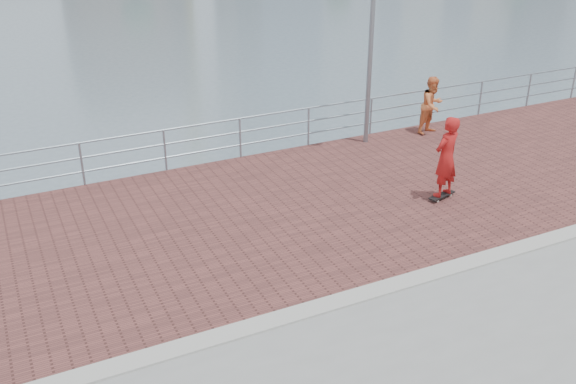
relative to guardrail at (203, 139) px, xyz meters
name	(u,v)px	position (x,y,z in m)	size (l,w,h in m)	color
brick_lane	(256,217)	(0.00, -3.40, -0.68)	(40.00, 6.80, 0.02)	brown
curb	(338,302)	(0.00, -7.00, -0.66)	(40.00, 0.40, 0.06)	#B7B5AD
guardrail	(203,139)	(0.00, 0.00, 0.00)	(39.06, 0.06, 1.13)	#8C9EA8
skateboard	(442,195)	(4.27, -4.44, -0.60)	(0.80, 0.39, 0.09)	black
skateboarder	(446,157)	(4.27, -4.44, 0.37)	(0.69, 0.46, 1.90)	red
bystander	(432,105)	(6.79, -0.69, 0.17)	(0.82, 0.64, 1.68)	#F18247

